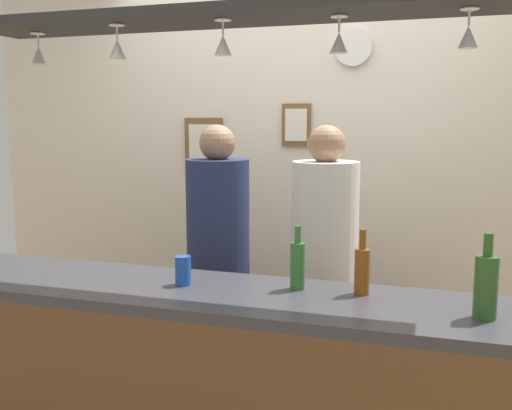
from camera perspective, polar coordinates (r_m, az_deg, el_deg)
The scene contains 17 objects.
back_wall at distance 3.66m, azimuth 4.70°, elevation 2.73°, with size 4.40×0.06×2.60m, color silver.
bar_counter at distance 2.34m, azimuth -4.64°, elevation -16.83°, with size 2.70×0.55×0.98m.
overhead_glass_rack at distance 2.34m, azimuth -3.10°, elevation 18.12°, with size 2.20×0.36×0.04m, color black.
hanging_wineglass_far_left at distance 2.78m, azimuth -20.59°, elevation 13.72°, with size 0.07×0.07×0.13m.
hanging_wineglass_left at distance 2.45m, azimuth -13.48°, elevation 14.81°, with size 0.07×0.07×0.13m.
hanging_wineglass_center_left at distance 2.28m, azimuth -3.26°, elevation 15.53°, with size 0.07×0.07×0.13m.
hanging_wineglass_center at distance 2.22m, azimuth 8.16°, elevation 15.66°, with size 0.07×0.07×0.13m.
hanging_wineglass_center_right at distance 2.18m, azimuth 20.16°, elevation 15.38°, with size 0.07×0.07×0.13m.
person_left_navy_shirt at distance 3.15m, azimuth -3.74°, elevation -4.01°, with size 0.34×0.34×1.63m.
person_right_white_patterned_shirt at distance 2.99m, azimuth 6.76°, elevation -4.70°, with size 0.34×0.34×1.63m.
bottle_champagne_green at distance 2.15m, azimuth 21.70°, elevation -7.34°, with size 0.08×0.08×0.30m.
bottle_beer_amber_tall at distance 2.32m, azimuth 10.40°, elevation -6.24°, with size 0.06×0.06×0.26m.
bottle_beer_green_import at distance 2.35m, azimuth 4.12°, elevation -5.81°, with size 0.06×0.06×0.26m.
drink_can at distance 2.43m, azimuth -7.20°, elevation -6.41°, with size 0.07×0.07×0.12m, color #1E4CB2.
picture_frame_caricature at distance 3.81m, azimuth -5.18°, elevation 5.98°, with size 0.26×0.02×0.34m.
picture_frame_crest at distance 3.61m, azimuth 3.99°, elevation 7.87°, with size 0.18×0.02×0.26m.
wall_clock at distance 3.57m, azimuth 9.56°, elevation 15.08°, with size 0.22×0.22×0.03m, color white.
Camera 1 is at (0.80, -2.46, 1.66)m, focal length 40.63 mm.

